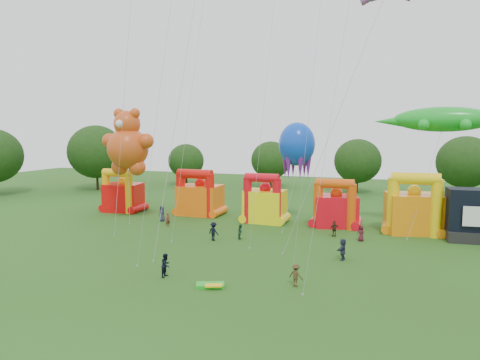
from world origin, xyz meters
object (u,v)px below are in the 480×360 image
(bouncy_castle_0, at_px, (122,195))
(bouncy_castle_2, at_px, (265,203))
(octopus_kite, at_px, (296,151))
(teddy_bear_kite, at_px, (128,149))
(gecko_kite, at_px, (431,161))
(spectator_0, at_px, (162,213))
(spectator_4, at_px, (334,229))

(bouncy_castle_0, xyz_separation_m, bouncy_castle_2, (20.41, -0.19, 0.04))
(bouncy_castle_2, bearing_deg, octopus_kite, 28.30)
(teddy_bear_kite, distance_m, gecko_kite, 34.62)
(bouncy_castle_2, relative_size, spectator_0, 3.18)
(teddy_bear_kite, xyz_separation_m, octopus_kite, (19.29, 6.67, -0.20))
(bouncy_castle_2, height_order, teddy_bear_kite, teddy_bear_kite)
(bouncy_castle_2, distance_m, gecko_kite, 19.12)
(octopus_kite, distance_m, spectator_0, 18.08)
(bouncy_castle_0, bearing_deg, gecko_kite, 0.73)
(teddy_bear_kite, height_order, octopus_kite, teddy_bear_kite)
(gecko_kite, height_order, spectator_4, gecko_kite)
(spectator_4, bearing_deg, octopus_kite, -81.16)
(bouncy_castle_0, distance_m, octopus_kite, 24.71)
(bouncy_castle_0, distance_m, bouncy_castle_2, 20.41)
(spectator_4, bearing_deg, teddy_bear_kite, -31.74)
(spectator_0, bearing_deg, gecko_kite, 30.72)
(bouncy_castle_0, bearing_deg, octopus_kite, 3.96)
(teddy_bear_kite, bearing_deg, gecko_kite, 9.18)
(octopus_kite, bearing_deg, teddy_bear_kite, -160.91)
(spectator_0, relative_size, spectator_4, 1.13)
(spectator_4, bearing_deg, bouncy_castle_0, -41.64)
(spectator_0, height_order, spectator_4, spectator_0)
(spectator_4, bearing_deg, gecko_kite, 175.62)
(teddy_bear_kite, xyz_separation_m, spectator_4, (24.81, 0.46, -7.98))
(bouncy_castle_0, bearing_deg, spectator_4, -8.84)
(spectator_4, bearing_deg, spectator_0, -34.68)
(spectator_0, bearing_deg, teddy_bear_kite, -141.01)
(bouncy_castle_0, distance_m, teddy_bear_kite, 9.42)
(bouncy_castle_2, relative_size, spectator_4, 3.59)
(octopus_kite, distance_m, spectator_4, 11.39)
(bouncy_castle_0, height_order, gecko_kite, gecko_kite)
(bouncy_castle_0, relative_size, spectator_4, 3.53)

